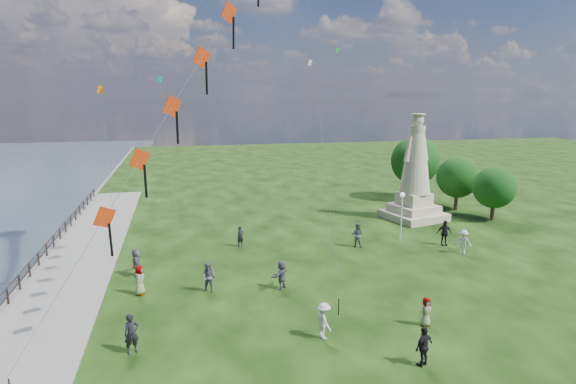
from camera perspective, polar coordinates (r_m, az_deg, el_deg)
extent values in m
cube|color=slate|center=(32.18, -29.45, -10.54)|extent=(0.30, 160.00, 0.60)
cube|color=slate|center=(29.64, -25.87, -11.51)|extent=(5.00, 60.00, 0.10)
cylinder|color=black|center=(30.10, -30.28, -10.67)|extent=(0.11, 0.11, 1.00)
cylinder|color=black|center=(31.89, -29.22, -9.37)|extent=(0.11, 0.11, 1.00)
cylinder|color=black|center=(33.70, -28.29, -8.20)|extent=(0.11, 0.11, 1.00)
cylinder|color=black|center=(35.53, -27.46, -7.14)|extent=(0.11, 0.11, 1.00)
cylinder|color=black|center=(37.37, -26.71, -6.19)|extent=(0.11, 0.11, 1.00)
cylinder|color=black|center=(39.24, -26.03, -5.33)|extent=(0.11, 0.11, 1.00)
cylinder|color=black|center=(41.11, -25.42, -4.55)|extent=(0.11, 0.11, 1.00)
cylinder|color=black|center=(43.00, -24.86, -3.83)|extent=(0.11, 0.11, 1.00)
cylinder|color=black|center=(44.89, -24.35, -3.18)|extent=(0.11, 0.11, 1.00)
cylinder|color=black|center=(46.80, -23.88, -2.58)|extent=(0.11, 0.11, 1.00)
cylinder|color=black|center=(48.71, -23.45, -2.02)|extent=(0.11, 0.11, 1.00)
cylinder|color=black|center=(50.63, -23.05, -1.51)|extent=(0.11, 0.11, 1.00)
cylinder|color=black|center=(52.55, -22.68, -1.03)|extent=(0.11, 0.11, 1.00)
cylinder|color=black|center=(54.48, -22.34, -0.59)|extent=(0.11, 0.11, 1.00)
cylinder|color=black|center=(56.42, -22.02, -0.18)|extent=(0.11, 0.11, 1.00)
cube|color=black|center=(31.73, -29.31, -8.55)|extent=(0.06, 52.00, 0.06)
cube|color=black|center=(31.87, -29.23, -9.28)|extent=(0.06, 52.00, 0.06)
cube|color=beige|center=(45.03, 14.61, -2.69)|extent=(5.69, 5.69, 0.66)
cube|color=beige|center=(44.88, 14.65, -1.87)|extent=(4.34, 4.34, 0.66)
cube|color=beige|center=(44.69, 14.71, -0.77)|extent=(2.98, 2.98, 1.11)
cylinder|color=beige|center=(43.84, 15.12, 7.30)|extent=(1.63, 1.63, 0.44)
sphere|color=beige|center=(43.80, 15.17, 8.20)|extent=(1.02, 1.02, 1.02)
cylinder|color=beige|center=(43.78, 15.21, 8.89)|extent=(1.22, 1.22, 0.11)
cylinder|color=silver|center=(37.54, 13.28, -3.15)|extent=(0.11, 0.11, 3.57)
sphere|color=white|center=(37.12, 13.41, -0.32)|extent=(0.36, 0.36, 0.36)
cylinder|color=#382314|center=(49.68, 19.30, -0.88)|extent=(0.36, 0.36, 2.00)
sphere|color=#11370F|center=(49.27, 19.47, 1.68)|extent=(3.99, 3.99, 3.99)
cylinder|color=#382314|center=(46.68, 23.07, -2.00)|extent=(0.36, 0.36, 1.85)
sphere|color=#11370F|center=(46.27, 23.27, 0.51)|extent=(3.71, 3.71, 3.71)
cylinder|color=#382314|center=(53.43, 14.68, 0.53)|extent=(0.36, 0.36, 2.55)
sphere|color=#11370F|center=(52.98, 14.84, 3.58)|extent=(5.10, 5.10, 5.10)
imported|color=black|center=(22.73, -18.06, -15.66)|extent=(0.76, 0.64, 1.78)
imported|color=#595960|center=(28.00, -9.37, -9.97)|extent=(1.01, 0.85, 1.77)
imported|color=silver|center=(22.89, 4.26, -14.97)|extent=(0.77, 1.20, 1.72)
imported|color=black|center=(21.54, 15.81, -17.18)|extent=(1.14, 0.90, 1.73)
imported|color=#595960|center=(24.90, 16.04, -13.48)|extent=(0.75, 0.51, 1.45)
imported|color=#595960|center=(31.54, -17.53, -7.90)|extent=(0.78, 1.66, 1.76)
imported|color=black|center=(35.85, -5.66, -5.26)|extent=(0.66, 0.57, 1.54)
imported|color=#595960|center=(35.96, 8.20, -5.03)|extent=(1.04, 0.94, 1.83)
imported|color=silver|center=(36.22, 20.06, -5.57)|extent=(1.23, 1.18, 1.74)
imported|color=black|center=(37.72, 18.04, -4.63)|extent=(1.18, 0.68, 1.93)
imported|color=#595960|center=(28.61, -17.16, -9.93)|extent=(0.70, 0.94, 1.72)
imported|color=#595960|center=(28.13, -0.77, -9.78)|extent=(1.58, 1.62, 1.70)
cube|color=red|center=(20.99, -20.91, -2.82)|extent=(0.87, 0.64, 1.03)
cube|color=black|center=(21.11, -20.27, -5.37)|extent=(0.10, 0.28, 1.48)
cube|color=red|center=(21.49, -17.15, 3.72)|extent=(0.87, 0.64, 1.03)
cube|color=black|center=(21.52, -16.54, 1.21)|extent=(0.10, 0.28, 1.48)
cube|color=red|center=(22.35, -13.57, 9.85)|extent=(0.87, 0.64, 1.03)
cube|color=black|center=(22.29, -12.99, 7.43)|extent=(0.10, 0.28, 1.48)
cube|color=red|center=(23.52, -10.18, 15.42)|extent=(0.87, 0.64, 1.03)
cube|color=black|center=(23.38, -9.64, 13.13)|extent=(0.10, 0.28, 1.48)
cube|color=red|center=(24.95, -7.00, 20.36)|extent=(0.87, 0.64, 1.03)
cube|color=black|center=(24.74, -6.48, 18.22)|extent=(0.10, 0.28, 1.48)
cylinder|color=black|center=(25.27, 6.02, -13.38)|extent=(0.06, 0.06, 0.90)
cube|color=#167887|center=(40.18, -14.98, 12.81)|extent=(0.51, 0.39, 0.57)
cylinder|color=#595959|center=(37.96, -13.87, 3.72)|extent=(1.02, 5.02, 12.22)
cube|color=silver|center=(42.06, 2.62, 15.07)|extent=(0.51, 0.39, 0.57)
cylinder|color=#595959|center=(39.92, 4.19, 5.43)|extent=(1.02, 5.02, 13.67)
cylinder|color=#595959|center=(45.87, 15.20, 11.97)|extent=(1.02, 5.02, 23.46)
cylinder|color=#595959|center=(43.96, -9.37, 13.34)|extent=(1.02, 5.02, 25.12)
cube|color=green|center=(51.39, 5.88, 16.36)|extent=(0.51, 0.39, 0.57)
cylinder|color=#595959|center=(49.10, 7.19, 7.54)|extent=(1.02, 5.02, 15.46)
cube|color=orange|center=(35.56, -21.32, 11.20)|extent=(0.51, 0.39, 0.57)
cylinder|color=#595959|center=(33.43, -20.38, 1.55)|extent=(1.02, 5.02, 11.32)
cylinder|color=#595959|center=(43.58, -0.59, 14.71)|extent=(1.02, 5.02, 26.95)
cylinder|color=#595959|center=(45.41, 15.85, 10.73)|extent=(1.02, 5.02, 21.54)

